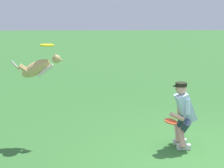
% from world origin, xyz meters
% --- Properties ---
extents(ground_plane, '(60.00, 60.00, 0.00)m').
position_xyz_m(ground_plane, '(0.00, 0.00, 0.00)').
color(ground_plane, '#356E30').
extents(person, '(0.56, 0.65, 1.29)m').
position_xyz_m(person, '(0.31, -0.59, 0.70)').
color(person, silver).
rests_on(person, ground_plane).
extents(dog, '(1.02, 0.30, 0.54)m').
position_xyz_m(dog, '(3.11, -0.97, 1.53)').
color(dog, tan).
extents(frisbee_flying, '(0.33, 0.33, 0.04)m').
position_xyz_m(frisbee_flying, '(2.93, -0.98, 1.97)').
color(frisbee_flying, yellow).
extents(frisbee_held, '(0.33, 0.33, 0.09)m').
position_xyz_m(frisbee_held, '(0.59, -0.33, 0.61)').
color(frisbee_held, '#E55026').
rests_on(frisbee_held, person).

